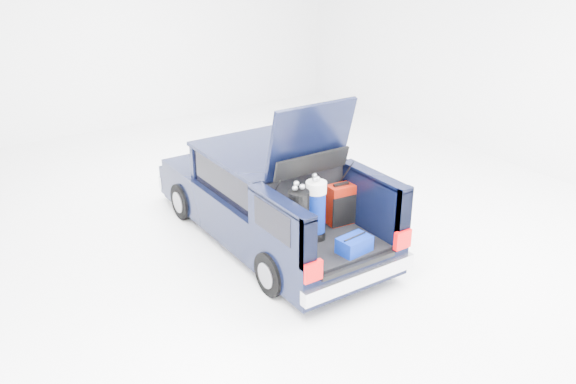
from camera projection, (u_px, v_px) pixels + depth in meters
ground at (271, 238)px, 9.69m from camera, size 14.00×14.00×0.00m
car at (266, 198)px, 9.50m from camera, size 1.87×4.65×2.47m
red_suitcase at (341, 205)px, 8.73m from camera, size 0.40×0.28×0.63m
black_golf_bag at (298, 222)px, 7.87m from camera, size 0.36×0.38×0.99m
blue_golf_bag at (316, 210)px, 8.25m from camera, size 0.35×0.35×0.95m
blue_duffel at (354, 244)px, 8.03m from camera, size 0.47×0.34×0.23m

